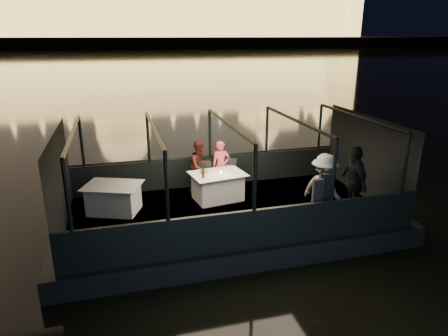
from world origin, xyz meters
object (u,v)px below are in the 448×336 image
object	(u,v)px
chair_port_left	(206,180)
passenger_stripe	(324,192)
dining_table_aft	(114,198)
person_woman_coral	(221,165)
passenger_dark	(353,185)
dining_table_central	(218,186)
coat_stand	(320,197)
chair_port_right	(231,177)
person_man_maroon	(200,167)
wine_bottle	(203,173)

from	to	relation	value
chair_port_left	passenger_stripe	world-z (taller)	passenger_stripe
dining_table_aft	person_woman_coral	distance (m)	3.21
dining_table_aft	person_woman_coral	bearing A→B (deg)	14.82
passenger_dark	chair_port_left	bearing A→B (deg)	-123.13
dining_table_central	coat_stand	distance (m)	3.13
passenger_dark	chair_port_right	bearing A→B (deg)	-130.79
dining_table_aft	person_man_maroon	size ratio (longest dim) A/B	0.91
dining_table_central	person_man_maroon	size ratio (longest dim) A/B	0.94
passenger_dark	person_woman_coral	bearing A→B (deg)	-131.23
coat_stand	wine_bottle	size ratio (longest dim) A/B	5.19
chair_port_left	chair_port_right	distance (m)	0.76
person_man_maroon	passenger_dark	world-z (taller)	passenger_dark
chair_port_right	passenger_stripe	xyz separation A→B (m)	(1.51, -2.66, 0.40)
dining_table_aft	chair_port_left	xyz separation A→B (m)	(2.55, 0.54, 0.06)
coat_stand	passenger_stripe	bearing A→B (deg)	49.95
coat_stand	dining_table_aft	bearing A→B (deg)	151.35
chair_port_right	wine_bottle	size ratio (longest dim) A/B	3.10
person_man_maroon	wine_bottle	distance (m)	1.01
coat_stand	passenger_dark	world-z (taller)	passenger_dark
wine_bottle	dining_table_central	bearing A→B (deg)	28.35
person_woman_coral	wine_bottle	size ratio (longest dim) A/B	4.79
dining_table_central	dining_table_aft	size ratio (longest dim) A/B	1.03
chair_port_right	passenger_stripe	bearing A→B (deg)	-36.09
person_woman_coral	person_man_maroon	distance (m)	0.61
dining_table_aft	coat_stand	xyz separation A→B (m)	(4.52, -2.47, 0.51)
chair_port_right	passenger_stripe	distance (m)	3.08
passenger_stripe	dining_table_central	bearing A→B (deg)	18.50
passenger_dark	passenger_stripe	bearing A→B (deg)	-70.96
dining_table_central	chair_port_right	bearing A→B (deg)	40.94
chair_port_left	coat_stand	distance (m)	3.63
person_woman_coral	chair_port_left	bearing A→B (deg)	-147.60
coat_stand	person_man_maroon	size ratio (longest dim) A/B	1.03
dining_table_aft	passenger_dark	bearing A→B (deg)	-17.83
passenger_dark	wine_bottle	world-z (taller)	passenger_dark
person_man_maroon	dining_table_central	bearing A→B (deg)	-90.14
passenger_dark	wine_bottle	xyz separation A→B (m)	(-3.43, 1.70, 0.06)
person_man_maroon	passenger_dark	bearing A→B (deg)	-63.14
chair_port_left	coat_stand	xyz separation A→B (m)	(1.97, -3.01, 0.45)
person_man_maroon	coat_stand	bearing A→B (deg)	-82.11
passenger_stripe	passenger_dark	xyz separation A→B (m)	(0.94, 0.26, 0.00)
chair_port_right	dining_table_aft	bearing A→B (deg)	-146.28
passenger_stripe	chair_port_right	bearing A→B (deg)	5.52
coat_stand	person_woman_coral	xyz separation A→B (m)	(-1.44, 3.28, -0.15)
person_woman_coral	chair_port_right	bearing A→B (deg)	-43.76
chair_port_right	person_woman_coral	distance (m)	0.47
coat_stand	person_man_maroon	distance (m)	3.89
dining_table_central	coat_stand	xyz separation A→B (m)	(1.72, -2.56, 0.51)
person_man_maroon	passenger_stripe	size ratio (longest dim) A/B	0.86
coat_stand	passenger_stripe	size ratio (longest dim) A/B	0.88
passenger_stripe	wine_bottle	xyz separation A→B (m)	(-2.48, 1.96, 0.06)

